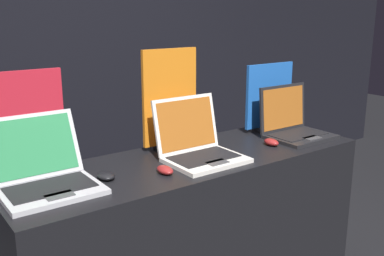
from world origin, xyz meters
TOP-DOWN VIEW (x-y plane):
  - wall_back at (0.00, 1.93)m, footprint 8.00×0.05m
  - display_counter at (0.00, 0.29)m, footprint 1.84×0.57m
  - laptop_front at (-0.71, 0.32)m, footprint 0.38×0.39m
  - mouse_front at (-0.47, 0.27)m, footprint 0.07×0.10m
  - promo_stand_front at (-0.71, 0.50)m, footprint 0.32×0.07m
  - laptop_middle at (0.01, 0.26)m, footprint 0.36×0.34m
  - mouse_middle at (-0.23, 0.17)m, footprint 0.06×0.10m
  - promo_stand_middle at (0.01, 0.50)m, footprint 0.32×0.07m
  - laptop_back at (0.69, 0.26)m, footprint 0.36×0.30m
  - mouse_back at (0.46, 0.20)m, footprint 0.06×0.09m
  - promo_stand_back at (0.69, 0.46)m, footprint 0.36×0.07m

SIDE VIEW (x-z plane):
  - display_counter at x=0.00m, z-range 0.00..0.94m
  - mouse_front at x=-0.47m, z-range 0.94..0.97m
  - mouse_middle at x=-0.23m, z-range 0.94..0.98m
  - mouse_back at x=0.46m, z-range 0.94..0.98m
  - laptop_front at x=-0.71m, z-range 0.87..1.14m
  - laptop_back at x=0.69m, z-range 0.86..1.15m
  - laptop_middle at x=0.01m, z-range 0.86..1.15m
  - promo_stand_back at x=0.69m, z-range 0.93..1.33m
  - promo_stand_front at x=-0.71m, z-range 0.93..1.39m
  - promo_stand_middle at x=0.01m, z-range 0.93..1.45m
  - wall_back at x=0.00m, z-range 0.00..2.80m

